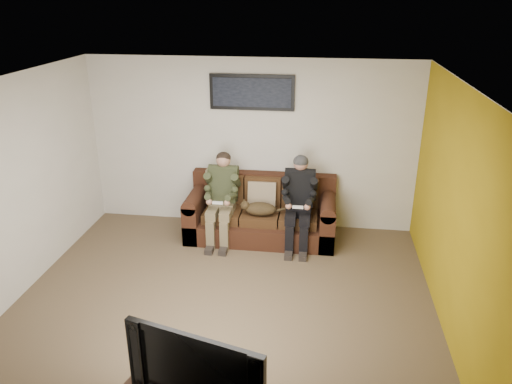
# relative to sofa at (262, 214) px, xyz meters

# --- Properties ---
(floor) EXTENTS (5.00, 5.00, 0.00)m
(floor) POSITION_rel_sofa_xyz_m (-0.22, -1.83, -0.34)
(floor) COLOR brown
(floor) RESTS_ON ground
(ceiling) EXTENTS (5.00, 5.00, 0.00)m
(ceiling) POSITION_rel_sofa_xyz_m (-0.22, -1.83, 2.26)
(ceiling) COLOR silver
(ceiling) RESTS_ON ground
(wall_back) EXTENTS (5.00, 0.00, 5.00)m
(wall_back) POSITION_rel_sofa_xyz_m (-0.22, 0.42, 0.96)
(wall_back) COLOR beige
(wall_back) RESTS_ON ground
(wall_front) EXTENTS (5.00, 0.00, 5.00)m
(wall_front) POSITION_rel_sofa_xyz_m (-0.22, -4.08, 0.96)
(wall_front) COLOR beige
(wall_front) RESTS_ON ground
(wall_left) EXTENTS (0.00, 4.50, 4.50)m
(wall_left) POSITION_rel_sofa_xyz_m (-2.72, -1.83, 0.96)
(wall_left) COLOR beige
(wall_left) RESTS_ON ground
(wall_right) EXTENTS (0.00, 4.50, 4.50)m
(wall_right) POSITION_rel_sofa_xyz_m (2.28, -1.83, 0.96)
(wall_right) COLOR beige
(wall_right) RESTS_ON ground
(accent_wall_right) EXTENTS (0.00, 4.50, 4.50)m
(accent_wall_right) POSITION_rel_sofa_xyz_m (2.27, -1.83, 0.96)
(accent_wall_right) COLOR #A48710
(accent_wall_right) RESTS_ON ground
(sofa) EXTENTS (2.19, 0.95, 0.90)m
(sofa) POSITION_rel_sofa_xyz_m (0.00, 0.00, 0.00)
(sofa) COLOR #381C10
(sofa) RESTS_ON ground
(throw_pillow) EXTENTS (0.42, 0.20, 0.41)m
(throw_pillow) POSITION_rel_sofa_xyz_m (-0.00, 0.04, 0.30)
(throw_pillow) COLOR #8E795D
(throw_pillow) RESTS_ON sofa
(throw_blanket) EXTENTS (0.45, 0.22, 0.08)m
(throw_blanket) POSITION_rel_sofa_xyz_m (-0.66, 0.28, 0.56)
(throw_blanket) COLOR #9B9372
(throw_blanket) RESTS_ON sofa
(person_left) EXTENTS (0.51, 0.87, 1.29)m
(person_left) POSITION_rel_sofa_xyz_m (-0.56, -0.18, 0.39)
(person_left) COLOR #716246
(person_left) RESTS_ON sofa
(person_right) EXTENTS (0.51, 0.86, 1.30)m
(person_right) POSITION_rel_sofa_xyz_m (0.56, -0.18, 0.39)
(person_right) COLOR black
(person_right) RESTS_ON sofa
(cat) EXTENTS (0.66, 0.26, 0.24)m
(cat) POSITION_rel_sofa_xyz_m (-0.01, -0.25, 0.20)
(cat) COLOR #4A371D
(cat) RESTS_ON sofa
(framed_poster) EXTENTS (1.25, 0.05, 0.52)m
(framed_poster) POSITION_rel_sofa_xyz_m (-0.20, 0.39, 1.76)
(framed_poster) COLOR black
(framed_poster) RESTS_ON wall_back
(television) EXTENTS (1.17, 0.46, 0.68)m
(television) POSITION_rel_sofa_xyz_m (-0.00, -3.78, 0.43)
(television) COLOR black
(television) RESTS_ON tv_stand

